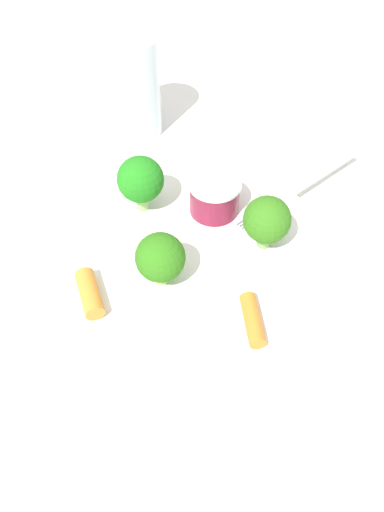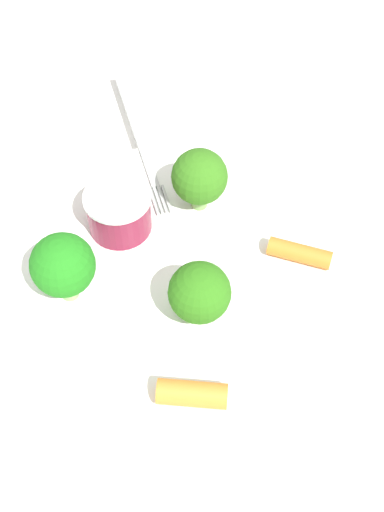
% 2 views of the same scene
% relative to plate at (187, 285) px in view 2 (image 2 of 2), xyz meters
% --- Properties ---
extents(ground_plane, '(2.40, 2.40, 0.00)m').
position_rel_plate_xyz_m(ground_plane, '(0.00, 0.00, -0.01)').
color(ground_plane, white).
extents(plate, '(0.28, 0.28, 0.01)m').
position_rel_plate_xyz_m(plate, '(0.00, 0.00, 0.00)').
color(plate, white).
rests_on(plate, ground_plane).
extents(sauce_cup, '(0.05, 0.05, 0.03)m').
position_rel_plate_xyz_m(sauce_cup, '(-0.07, -0.02, 0.02)').
color(sauce_cup, maroon).
rests_on(sauce_cup, plate).
extents(broccoli_floret_0, '(0.04, 0.04, 0.05)m').
position_rel_plate_xyz_m(broccoli_floret_0, '(0.03, -0.01, 0.03)').
color(broccoli_floret_0, '#9AC568').
rests_on(broccoli_floret_0, plate).
extents(broccoli_floret_1, '(0.04, 0.04, 0.05)m').
position_rel_plate_xyz_m(broccoli_floret_1, '(-0.06, 0.04, 0.04)').
color(broccoli_floret_1, '#80B05E').
rests_on(broccoli_floret_1, plate).
extents(broccoli_floret_2, '(0.04, 0.04, 0.06)m').
position_rel_plate_xyz_m(broccoli_floret_2, '(-0.03, -0.08, 0.04)').
color(broccoli_floret_2, '#94C36F').
rests_on(broccoli_floret_2, plate).
extents(carrot_stick_0, '(0.04, 0.05, 0.02)m').
position_rel_plate_xyz_m(carrot_stick_0, '(0.08, -0.04, 0.01)').
color(carrot_stick_0, orange).
rests_on(carrot_stick_0, plate).
extents(carrot_stick_1, '(0.04, 0.04, 0.01)m').
position_rel_plate_xyz_m(carrot_stick_1, '(0.03, 0.08, 0.01)').
color(carrot_stick_1, orange).
rests_on(carrot_stick_1, plate).
extents(fork, '(0.17, 0.05, 0.00)m').
position_rel_plate_xyz_m(fork, '(-0.14, 0.04, 0.01)').
color(fork, '#B4B8B6').
rests_on(fork, plate).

